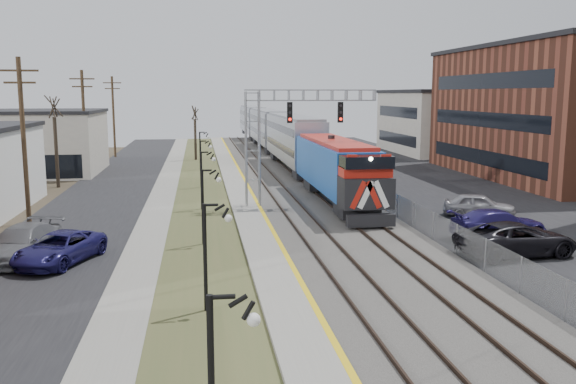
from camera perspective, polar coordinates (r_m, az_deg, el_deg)
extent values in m
cube|color=black|center=(49.55, -16.80, -0.31)|extent=(7.00, 120.00, 0.04)
cube|color=gray|center=(49.08, -11.60, -0.17)|extent=(2.00, 120.00, 0.08)
cube|color=#444D29|center=(49.00, -8.10, -0.10)|extent=(4.00, 120.00, 0.06)
cube|color=gray|center=(49.09, -4.60, 0.08)|extent=(2.00, 120.00, 0.24)
cube|color=#595651|center=(49.66, 1.17, 0.19)|extent=(8.00, 120.00, 0.20)
cube|color=black|center=(52.98, 14.07, 0.40)|extent=(16.00, 120.00, 0.04)
cube|color=gold|center=(49.13, -3.58, 0.25)|extent=(0.24, 120.00, 0.01)
cube|color=#2D2119|center=(49.26, -1.99, 0.32)|extent=(0.08, 120.00, 0.15)
cube|color=#2D2119|center=(49.45, -0.26, 0.36)|extent=(0.08, 120.00, 0.15)
cube|color=#2D2119|center=(49.76, 2.02, 0.41)|extent=(0.08, 120.00, 0.15)
cube|color=#2D2119|center=(50.05, 3.71, 0.45)|extent=(0.08, 120.00, 0.15)
cube|color=#1550B0|center=(43.14, 4.61, 1.99)|extent=(3.00, 17.00, 4.25)
cube|color=black|center=(35.12, 7.75, -2.65)|extent=(2.80, 0.50, 0.70)
cube|color=#A3A6AE|center=(62.94, 0.47, 4.76)|extent=(3.00, 22.00, 5.33)
cube|color=#A3A6AE|center=(85.49, -1.89, 5.92)|extent=(3.00, 22.00, 5.33)
cube|color=#A3A6AE|center=(108.15, -3.27, 6.58)|extent=(3.00, 22.00, 5.33)
cube|color=gray|center=(41.71, -3.34, 3.87)|extent=(1.00, 1.00, 8.00)
cube|color=gray|center=(42.08, 2.12, 9.04)|extent=(9.00, 0.80, 0.80)
cube|color=black|center=(41.40, 0.16, 7.45)|extent=(0.35, 0.25, 1.40)
cube|color=black|center=(42.07, 4.92, 7.44)|extent=(0.35, 0.25, 1.40)
cylinder|color=black|center=(22.16, -7.76, -6.19)|extent=(0.14, 0.14, 4.00)
cylinder|color=black|center=(31.91, -7.98, -1.47)|extent=(0.14, 0.14, 4.00)
cylinder|color=black|center=(41.79, -8.10, 1.04)|extent=(0.14, 0.14, 4.00)
cylinder|color=black|center=(51.71, -8.17, 2.58)|extent=(0.14, 0.14, 4.00)
cylinder|color=black|center=(63.65, -8.23, 3.80)|extent=(0.14, 0.14, 4.00)
cylinder|color=#4C3823|center=(39.85, -23.49, 4.32)|extent=(0.28, 0.28, 10.00)
cylinder|color=#4C3823|center=(59.36, -18.52, 5.95)|extent=(0.28, 0.28, 10.00)
cylinder|color=#4C3823|center=(79.11, -16.00, 6.75)|extent=(0.28, 0.28, 10.00)
cube|color=gray|center=(50.42, 5.88, 1.09)|extent=(0.04, 120.00, 1.60)
cube|color=#BBB4A4|center=(65.76, -23.27, 4.20)|extent=(14.00, 12.00, 6.00)
cube|color=brown|center=(63.39, 24.40, 6.69)|extent=(16.00, 26.00, 12.00)
cube|color=#BBB4A4|center=(85.58, 15.24, 6.27)|extent=(16.00, 18.00, 8.00)
cylinder|color=#382D23|center=(54.89, -20.85, 3.48)|extent=(0.30, 0.30, 5.95)
cylinder|color=#382D23|center=(73.58, -8.66, 4.85)|extent=(0.30, 0.30, 4.90)
imported|color=black|center=(31.74, 20.60, -4.20)|extent=(6.19, 3.37, 1.65)
imported|color=#1F1855|center=(35.30, 19.09, -2.89)|extent=(5.51, 2.61, 1.55)
imported|color=gray|center=(40.80, 17.44, -1.25)|extent=(4.82, 3.35, 1.52)
imported|color=navy|center=(30.33, -20.59, -5.01)|extent=(4.09, 5.66, 1.43)
imported|color=slate|center=(31.70, -23.67, -4.45)|extent=(3.42, 5.86, 1.60)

